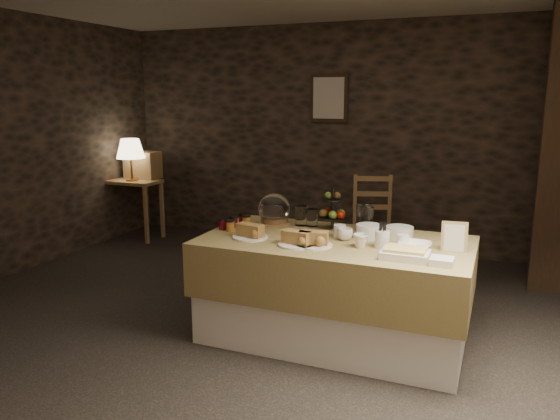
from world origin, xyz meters
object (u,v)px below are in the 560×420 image
at_px(fruit_stand, 333,213).
at_px(table_lamp, 130,149).
at_px(timber_column, 558,151).
at_px(chair, 374,225).
at_px(buffet_table, 334,282).
at_px(console_table, 132,190).
at_px(wine_rack, 143,165).

bearing_deg(fruit_stand, table_lamp, 153.98).
height_order(timber_column, fruit_stand, timber_column).
bearing_deg(chair, fruit_stand, -106.73).
height_order(buffet_table, fruit_stand, fruit_stand).
bearing_deg(console_table, fruit_stand, -26.40).
relative_size(console_table, chair, 1.02).
xyz_separation_m(wine_rack, timber_column, (4.68, -0.22, 0.38)).
height_order(wine_rack, timber_column, timber_column).
bearing_deg(fruit_stand, chair, 91.26).
bearing_deg(console_table, buffet_table, -29.97).
xyz_separation_m(console_table, fruit_stand, (3.08, -1.53, 0.28)).
bearing_deg(console_table, table_lamp, -45.00).
relative_size(table_lamp, wine_rack, 1.23).
relative_size(console_table, fruit_stand, 2.30).
bearing_deg(table_lamp, timber_column, 0.12).
height_order(console_table, chair, chair).
bearing_deg(fruit_stand, buffet_table, -69.89).
relative_size(buffet_table, wine_rack, 4.60).
xyz_separation_m(chair, timber_column, (1.69, -0.20, 0.88)).
bearing_deg(chair, timber_column, -24.86).
bearing_deg(timber_column, console_table, 179.51).
distance_m(table_lamp, timber_column, 4.68).
bearing_deg(timber_column, fruit_stand, -137.93).
relative_size(wine_rack, chair, 0.57).
xyz_separation_m(table_lamp, fruit_stand, (3.03, -1.48, -0.24)).
relative_size(buffet_table, console_table, 2.59).
distance_m(buffet_table, console_table, 3.69).
distance_m(chair, fruit_stand, 1.76).
xyz_separation_m(buffet_table, fruit_stand, (-0.11, 0.31, 0.45)).
relative_size(buffet_table, table_lamp, 3.73).
bearing_deg(table_lamp, chair, 4.07).
height_order(wine_rack, fruit_stand, fruit_stand).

